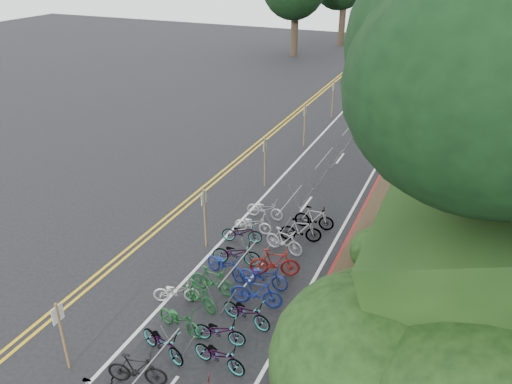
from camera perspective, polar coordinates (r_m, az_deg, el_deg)
The scene contains 9 objects.
ground at distance 17.05m, azimuth -15.88°, elevation -13.85°, with size 120.00×120.00×0.00m, color black.
road_markings at distance 23.98m, azimuth 0.23°, elevation -0.17°, with size 7.47×80.00×0.01m.
red_curb at distance 24.33m, azimuth 13.07°, elevation -0.37°, with size 0.25×28.00×0.10m, color maroon.
bike_rack_front at distance 13.92m, azimuth -12.40°, elevation -19.89°, with size 1.10×3.25×1.09m.
bike_racks_rest at distance 25.41m, azimuth 7.77°, elevation 3.28°, with size 1.14×23.00×1.17m.
signpost_near at distance 15.04m, azimuth -21.32°, elevation -14.67°, with size 0.08×0.40×2.27m.
signposts_rest at distance 26.76m, azimuth 3.51°, elevation 6.01°, with size 0.08×18.40×2.50m.
bike_front at distance 17.12m, azimuth -9.11°, elevation -11.12°, with size 1.54×0.54×0.81m, color beige.
bike_valet at distance 17.04m, azimuth -2.69°, elevation -10.67°, with size 3.21×12.84×1.09m.
Camera 1 is at (9.14, -9.58, 10.75)m, focal length 35.00 mm.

